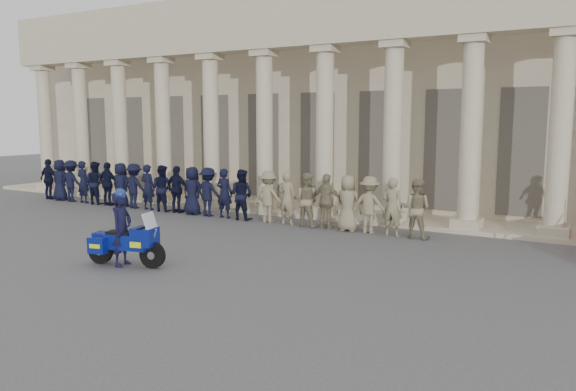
{
  "coord_description": "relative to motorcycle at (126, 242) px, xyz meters",
  "views": [
    {
      "loc": [
        7.8,
        -10.6,
        3.68
      ],
      "look_at": [
        0.24,
        2.61,
        1.6
      ],
      "focal_mm": 35.0,
      "sensor_mm": 36.0,
      "label": 1
    }
  ],
  "objects": [
    {
      "name": "officer_rank",
      "position": [
        -3.34,
        6.87,
        0.33
      ],
      "size": [
        18.27,
        0.71,
        1.86
      ],
      "color": "black",
      "rests_on": "ground"
    },
    {
      "name": "building",
      "position": [
        2.59,
        15.38,
        3.92
      ],
      "size": [
        40.0,
        12.5,
        9.0
      ],
      "color": "#BBAC8C",
      "rests_on": "ground"
    },
    {
      "name": "ground",
      "position": [
        2.59,
        0.64,
        -0.6
      ],
      "size": [
        90.0,
        90.0,
        0.0
      ],
      "primitive_type": "plane",
      "color": "#4C4C4F",
      "rests_on": "ground"
    },
    {
      "name": "motorcycle",
      "position": [
        0.0,
        0.0,
        0.0
      ],
      "size": [
        2.16,
        1.06,
        1.4
      ],
      "rotation": [
        0.0,
        0.0,
        0.21
      ],
      "color": "black",
      "rests_on": "ground"
    },
    {
      "name": "rider",
      "position": [
        -0.12,
        -0.03,
        0.37
      ],
      "size": [
        0.58,
        0.76,
        1.97
      ],
      "rotation": [
        0.0,
        0.0,
        1.78
      ],
      "color": "black",
      "rests_on": "ground"
    }
  ]
}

